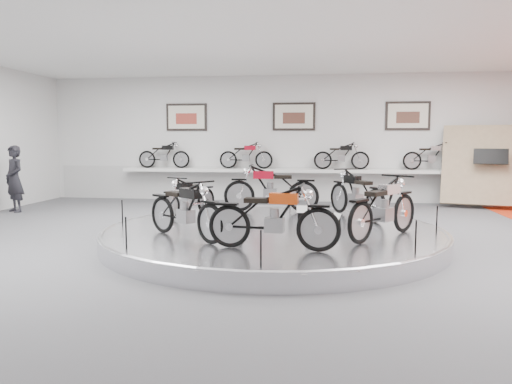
# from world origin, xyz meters

# --- Properties ---
(floor) EXTENTS (16.00, 16.00, 0.00)m
(floor) POSITION_xyz_m (0.00, 0.00, 0.00)
(floor) COLOR #4D4D4F
(floor) RESTS_ON ground
(ceiling) EXTENTS (16.00, 16.00, 0.00)m
(ceiling) POSITION_xyz_m (0.00, 0.00, 4.00)
(ceiling) COLOR white
(ceiling) RESTS_ON wall_back
(wall_back) EXTENTS (16.00, 0.00, 16.00)m
(wall_back) POSITION_xyz_m (0.00, 7.00, 2.00)
(wall_back) COLOR silver
(wall_back) RESTS_ON floor
(wall_front) EXTENTS (16.00, 0.00, 16.00)m
(wall_front) POSITION_xyz_m (0.00, -7.00, 2.00)
(wall_front) COLOR silver
(wall_front) RESTS_ON floor
(dado_band) EXTENTS (15.68, 0.04, 1.10)m
(dado_band) POSITION_xyz_m (0.00, 6.98, 0.55)
(dado_band) COLOR #BCBCBA
(dado_band) RESTS_ON floor
(display_platform) EXTENTS (6.40, 6.40, 0.30)m
(display_platform) POSITION_xyz_m (0.00, 0.30, 0.15)
(display_platform) COLOR silver
(display_platform) RESTS_ON floor
(platform_rim) EXTENTS (6.40, 6.40, 0.10)m
(platform_rim) POSITION_xyz_m (0.00, 0.30, 0.27)
(platform_rim) COLOR #B2B2BA
(platform_rim) RESTS_ON display_platform
(shelf) EXTENTS (11.00, 0.55, 0.10)m
(shelf) POSITION_xyz_m (0.00, 6.70, 1.00)
(shelf) COLOR silver
(shelf) RESTS_ON wall_back
(poster_left) EXTENTS (1.35, 0.06, 0.88)m
(poster_left) POSITION_xyz_m (-3.50, 6.96, 2.70)
(poster_left) COLOR silver
(poster_left) RESTS_ON wall_back
(poster_center) EXTENTS (1.35, 0.06, 0.88)m
(poster_center) POSITION_xyz_m (0.00, 6.96, 2.70)
(poster_center) COLOR silver
(poster_center) RESTS_ON wall_back
(poster_right) EXTENTS (1.35, 0.06, 0.88)m
(poster_right) POSITION_xyz_m (3.50, 6.96, 2.70)
(poster_right) COLOR silver
(poster_right) RESTS_ON wall_back
(display_panel) EXTENTS (2.56, 1.52, 2.30)m
(display_panel) POSITION_xyz_m (5.60, 6.10, 1.25)
(display_panel) COLOR tan
(display_panel) RESTS_ON floor
(shelf_bike_a) EXTENTS (1.22, 0.43, 0.73)m
(shelf_bike_a) POSITION_xyz_m (-4.20, 6.70, 1.42)
(shelf_bike_a) COLOR black
(shelf_bike_a) RESTS_ON shelf
(shelf_bike_b) EXTENTS (1.22, 0.43, 0.73)m
(shelf_bike_b) POSITION_xyz_m (-1.50, 6.70, 1.42)
(shelf_bike_b) COLOR maroon
(shelf_bike_b) RESTS_ON shelf
(shelf_bike_c) EXTENTS (1.22, 0.43, 0.73)m
(shelf_bike_c) POSITION_xyz_m (1.50, 6.70, 1.42)
(shelf_bike_c) COLOR black
(shelf_bike_c) RESTS_ON shelf
(shelf_bike_d) EXTENTS (1.22, 0.43, 0.73)m
(shelf_bike_d) POSITION_xyz_m (4.20, 6.70, 1.42)
(shelf_bike_d) COLOR silver
(shelf_bike_d) RESTS_ON shelf
(bike_a) EXTENTS (1.41, 1.85, 1.04)m
(bike_a) POSITION_xyz_m (1.65, 1.85, 0.82)
(bike_a) COLOR black
(bike_a) RESTS_ON display_platform
(bike_b) EXTENTS (1.90, 0.72, 1.10)m
(bike_b) POSITION_xyz_m (-0.26, 2.42, 0.85)
(bike_b) COLOR maroon
(bike_b) RESTS_ON display_platform
(bike_c) EXTENTS (1.11, 1.61, 0.89)m
(bike_c) POSITION_xyz_m (-1.93, 1.36, 0.75)
(bike_c) COLOR black
(bike_c) RESTS_ON display_platform
(bike_d) EXTENTS (1.71, 1.53, 1.00)m
(bike_d) POSITION_xyz_m (-1.38, -0.88, 0.80)
(bike_d) COLOR black
(bike_d) RESTS_ON display_platform
(bike_e) EXTENTS (1.78, 0.76, 1.02)m
(bike_e) POSITION_xyz_m (0.18, -1.57, 0.81)
(bike_e) COLOR #B6370B
(bike_e) RESTS_ON display_platform
(bike_f) EXTENTS (1.59, 1.83, 1.06)m
(bike_f) POSITION_xyz_m (1.96, -0.40, 0.83)
(bike_f) COLOR silver
(bike_f) RESTS_ON display_platform
(visitor) EXTENTS (0.79, 0.71, 1.82)m
(visitor) POSITION_xyz_m (-7.40, 3.54, 0.91)
(visitor) COLOR black
(visitor) RESTS_ON floor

